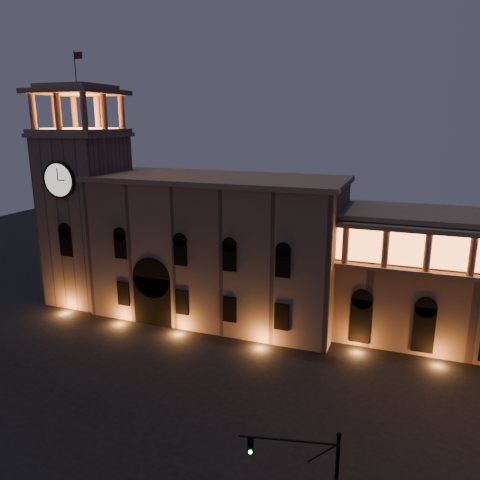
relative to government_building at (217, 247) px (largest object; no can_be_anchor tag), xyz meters
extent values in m
plane|color=black|center=(2.08, -21.93, -8.77)|extent=(160.00, 160.00, 0.00)
cube|color=#7A614F|center=(0.08, 0.07, -0.27)|extent=(30.00, 12.00, 17.00)
cube|color=#88735D|center=(0.08, 0.07, 8.53)|extent=(30.80, 12.80, 0.60)
cube|color=black|center=(-5.92, -5.33, -5.77)|extent=(5.00, 1.40, 6.00)
cylinder|color=black|center=(-5.92, -5.33, -2.77)|extent=(5.00, 1.40, 5.00)
cube|color=orange|center=(-5.92, -5.53, -5.97)|extent=(4.20, 0.20, 5.00)
cube|color=#7A614F|center=(-18.42, -0.93, 2.23)|extent=(9.00, 9.00, 22.00)
cube|color=#88735D|center=(-18.42, -0.93, 13.48)|extent=(9.80, 9.80, 0.50)
cylinder|color=black|center=(-18.42, -5.61, 8.23)|extent=(4.60, 0.35, 4.60)
cylinder|color=beige|center=(-18.42, -5.75, 8.23)|extent=(4.00, 0.12, 4.00)
cube|color=#88735D|center=(-18.42, -0.93, 13.98)|extent=(9.40, 9.40, 0.50)
cube|color=orange|center=(-18.42, -0.93, 14.28)|extent=(6.80, 6.80, 0.15)
cylinder|color=#88735D|center=(-22.22, -4.73, 16.33)|extent=(0.76, 0.76, 4.20)
cylinder|color=#88735D|center=(-18.42, -4.73, 16.33)|extent=(0.76, 0.76, 4.20)
cylinder|color=#88735D|center=(-14.62, -4.73, 16.33)|extent=(0.76, 0.76, 4.20)
cylinder|color=#88735D|center=(-22.22, 2.87, 16.33)|extent=(0.76, 0.76, 4.20)
cylinder|color=#88735D|center=(-18.42, 2.87, 16.33)|extent=(0.76, 0.76, 4.20)
cylinder|color=#88735D|center=(-14.62, 2.87, 16.33)|extent=(0.76, 0.76, 4.20)
cylinder|color=#88735D|center=(-22.22, -0.93, 16.33)|extent=(0.76, 0.76, 4.20)
cylinder|color=#88735D|center=(-14.62, -0.93, 16.33)|extent=(0.76, 0.76, 4.20)
cube|color=#88735D|center=(-18.42, -0.93, 18.73)|extent=(9.80, 9.80, 0.60)
cube|color=#88735D|center=(-18.42, -0.93, 19.33)|extent=(7.50, 7.50, 0.60)
cylinder|color=black|center=(-18.42, -0.93, 21.63)|extent=(0.10, 0.10, 4.00)
plane|color=#4B1520|center=(-17.82, -0.93, 23.03)|extent=(1.20, 0.00, 1.20)
cylinder|color=#88735D|center=(16.08, -3.43, 2.73)|extent=(0.70, 0.70, 4.00)
cylinder|color=#88735D|center=(20.08, -3.43, 2.73)|extent=(0.70, 0.70, 4.00)
cylinder|color=#88735D|center=(24.08, -3.43, 2.73)|extent=(0.70, 0.70, 4.00)
cylinder|color=#88735D|center=(28.08, -3.43, 2.73)|extent=(0.70, 0.70, 4.00)
sphere|color=black|center=(19.60, -29.21, -1.08)|extent=(0.30, 0.30, 0.30)
cylinder|color=black|center=(16.95, -29.80, -1.73)|extent=(5.31, 1.30, 0.13)
cube|color=black|center=(14.94, -30.24, -2.27)|extent=(0.38, 0.37, 0.92)
cylinder|color=#0CE53F|center=(14.98, -30.41, -2.58)|extent=(0.21, 0.13, 0.19)
camera|label=1|loc=(22.17, -51.38, 15.17)|focal=35.00mm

